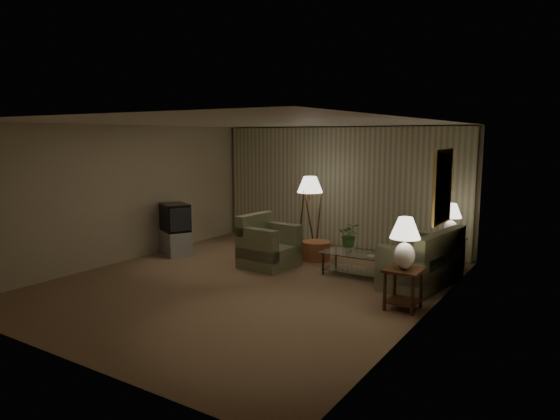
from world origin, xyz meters
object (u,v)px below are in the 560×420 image
object	(u,v)px
table_lamp_far	(451,218)
floor_lamp	(310,214)
ottoman	(316,251)
sofa	(421,263)
side_table_far	(450,248)
side_table_near	(403,282)
table_lamp_near	(405,238)
armchair	(269,247)
vase	(349,248)
tv_cabinet	(176,242)
crt_tv	(175,217)
coffee_table	(357,261)

from	to	relation	value
table_lamp_far	floor_lamp	world-z (taller)	floor_lamp
ottoman	table_lamp_far	bearing A→B (deg)	16.21
sofa	side_table_far	distance (m)	1.26
ottoman	side_table_near	bearing A→B (deg)	-37.61
side_table_near	side_table_far	distance (m)	2.60
table_lamp_near	floor_lamp	bearing A→B (deg)	141.25
ottoman	armchair	bearing A→B (deg)	-116.38
side_table_far	vase	distance (m)	1.97
table_lamp_far	tv_cabinet	world-z (taller)	table_lamp_far
table_lamp_far	crt_tv	size ratio (longest dim) A/B	0.79
armchair	side_table_near	bearing A→B (deg)	-102.81
sofa	armchair	bearing A→B (deg)	-73.53
floor_lamp	table_lamp_near	bearing A→B (deg)	-38.75
armchair	crt_tv	xyz separation A→B (m)	(-2.26, -0.19, 0.39)
armchair	side_table_near	world-z (taller)	armchair
crt_tv	table_lamp_far	bearing A→B (deg)	47.19
coffee_table	ottoman	size ratio (longest dim) A/B	2.16
sofa	crt_tv	xyz separation A→B (m)	(-5.05, -0.63, 0.42)
tv_cabinet	floor_lamp	bearing A→B (deg)	60.22
tv_cabinet	crt_tv	xyz separation A→B (m)	(0.00, 0.00, 0.54)
floor_lamp	armchair	bearing A→B (deg)	-95.10
crt_tv	vase	xyz separation A→B (m)	(3.77, 0.53, -0.29)
armchair	table_lamp_near	xyz separation A→B (m)	(2.94, -0.90, 0.65)
table_lamp_far	tv_cabinet	distance (m)	5.58
side_table_near	vase	xyz separation A→B (m)	(-1.43, 1.25, 0.09)
sofa	tv_cabinet	bearing A→B (deg)	-75.48
table_lamp_near	coffee_table	distance (m)	1.95
side_table_near	table_lamp_far	size ratio (longest dim) A/B	0.92
side_table_near	table_lamp_near	bearing A→B (deg)	90.00
crt_tv	floor_lamp	bearing A→B (deg)	60.22
armchair	table_lamp_far	distance (m)	3.44
vase	side_table_near	bearing A→B (deg)	-41.10
side_table_far	table_lamp_far	distance (m)	0.58
floor_lamp	vase	size ratio (longest dim) A/B	10.41
floor_lamp	ottoman	size ratio (longest dim) A/B	2.93
side_table_far	table_lamp_far	world-z (taller)	table_lamp_far
table_lamp_far	ottoman	bearing A→B (deg)	-163.79
table_lamp_near	crt_tv	size ratio (longest dim) A/B	0.92
vase	ottoman	bearing A→B (deg)	147.94
side_table_near	vase	world-z (taller)	side_table_near
armchair	ottoman	world-z (taller)	armchair
table_lamp_near	vase	distance (m)	1.98
armchair	coffee_table	xyz separation A→B (m)	(1.66, 0.35, -0.12)
table_lamp_near	ottoman	distance (m)	3.21
sofa	coffee_table	xyz separation A→B (m)	(-1.13, -0.10, -0.09)
coffee_table	vase	size ratio (longest dim) A/B	7.68
sofa	side_table_far	world-z (taller)	sofa
side_table_near	crt_tv	size ratio (longest dim) A/B	0.73
sofa	crt_tv	size ratio (longest dim) A/B	2.30
table_lamp_near	coffee_table	xyz separation A→B (m)	(-1.28, 1.25, -0.77)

